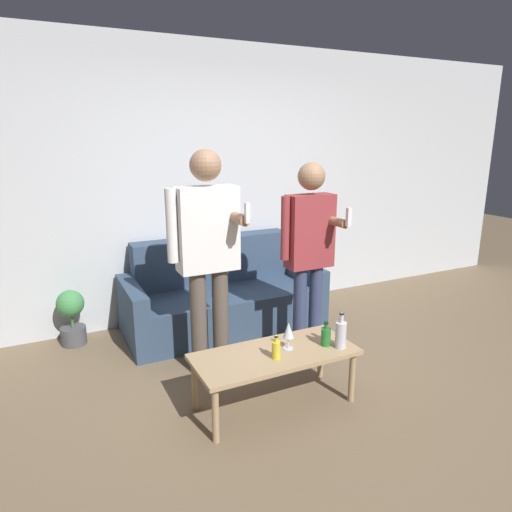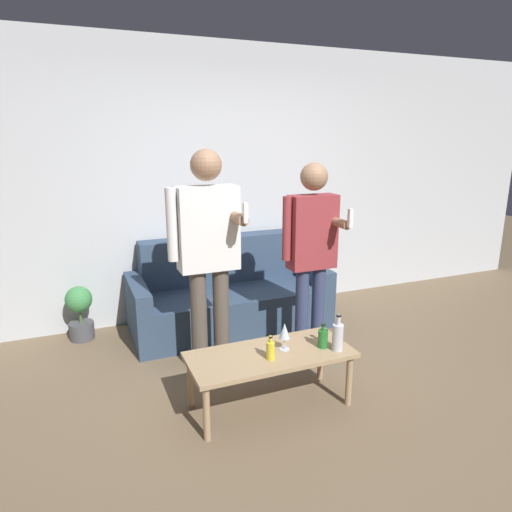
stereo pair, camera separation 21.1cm
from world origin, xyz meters
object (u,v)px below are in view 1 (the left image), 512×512
object	(u,v)px
person_standing_right	(309,245)
bottle_orange	(276,349)
couch	(222,297)
person_standing_left	(207,247)
coffee_table	(275,358)

from	to	relation	value
person_standing_right	bottle_orange	bearing A→B (deg)	-135.39
couch	bottle_orange	bearing A→B (deg)	-98.40
person_standing_left	person_standing_right	size ratio (longest dim) A/B	1.07
person_standing_right	coffee_table	bearing A→B (deg)	-137.63
coffee_table	person_standing_left	size ratio (longest dim) A/B	0.65
bottle_orange	person_standing_left	distance (m)	0.94
couch	coffee_table	bearing A→B (deg)	-97.50
bottle_orange	person_standing_left	xyz separation A→B (m)	(-0.20, 0.73, 0.55)
coffee_table	person_standing_left	distance (m)	0.96
couch	person_standing_right	size ratio (longest dim) A/B	1.15
couch	coffee_table	distance (m)	1.46
person_standing_left	couch	bearing A→B (deg)	62.05
bottle_orange	person_standing_right	world-z (taller)	person_standing_right
couch	person_standing_right	bearing A→B (deg)	-65.45
couch	coffee_table	xyz separation A→B (m)	(-0.19, -1.45, 0.06)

